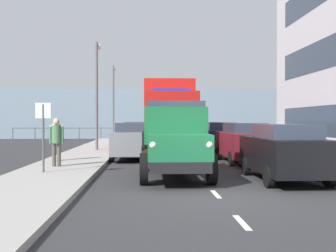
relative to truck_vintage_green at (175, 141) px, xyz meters
name	(u,v)px	position (x,y,z in m)	size (l,w,h in m)	color
ground_plane	(183,159)	(-0.82, -6.72, -1.18)	(80.00, 80.00, 0.00)	#2D2D30
sidewalk_left	(281,157)	(-5.60, -6.72, -1.10)	(2.78, 38.50, 0.15)	#9E9993
sidewalk_right	(83,157)	(3.95, -6.72, -1.10)	(2.78, 38.50, 0.15)	#9E9993
road_centreline_markings	(184,159)	(-0.82, -6.29, -1.17)	(0.12, 34.81, 0.01)	silver
sea_horizon	(164,114)	(-0.82, -28.97, 1.32)	(80.00, 0.80, 5.00)	gray
seawall_railing	(166,130)	(-0.82, -25.37, -0.26)	(28.08, 0.08, 1.20)	#4C5156
truck_vintage_green	(175,141)	(0.00, 0.00, 0.00)	(2.17, 5.64, 2.43)	black
lorry_cargo_red	(168,116)	(-0.21, -8.79, 0.90)	(2.58, 8.20, 3.87)	red
car_black_kerbside_near	(284,151)	(-3.26, 0.71, -0.28)	(1.85, 4.20, 1.72)	black
car_maroon_kerbside_1	(243,142)	(-3.26, -4.61, -0.28)	(1.77, 4.60, 1.72)	maroon
car_navy_kerbside_2	(219,137)	(-3.26, -10.72, -0.28)	(1.92, 4.50, 1.72)	navy
car_teal_kerbside_3	(205,133)	(-3.26, -16.47, -0.28)	(1.92, 3.82, 1.72)	#1E6670
car_grey_oppositeside_0	(132,140)	(1.61, -6.61, -0.28)	(1.83, 4.67, 1.72)	slate
car_red_oppositeside_1	(136,135)	(1.61, -13.47, -0.28)	(1.98, 3.93, 1.72)	#B21E1E
car_white_oppositeside_2	(138,133)	(1.61, -18.43, -0.28)	(1.97, 4.41, 1.72)	white
pedestrian_in_dark_coat	(56,138)	(4.20, -2.26, 0.00)	(0.53, 0.34, 1.74)	#4C473D
pedestrian_with_bag	(56,135)	(4.67, -4.39, 0.02)	(0.53, 0.34, 1.78)	#383342
lamp_post_promenade	(97,85)	(3.77, -10.90, 2.67)	(0.32, 1.14, 6.17)	#59595B
lamp_post_far	(114,96)	(3.88, -23.70, 2.85)	(0.32, 1.14, 6.51)	#59595B
street_sign	(43,125)	(4.24, -0.51, 0.50)	(0.50, 0.07, 2.25)	#4C4C4C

